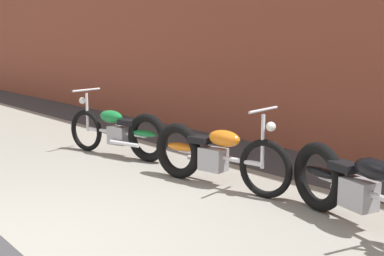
{
  "coord_description": "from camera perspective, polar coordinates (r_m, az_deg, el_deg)",
  "views": [
    {
      "loc": [
        3.79,
        -1.32,
        1.71
      ],
      "look_at": [
        -0.43,
        2.27,
        0.75
      ],
      "focal_mm": 44.39,
      "sensor_mm": 36.0,
      "label": 1
    }
  ],
  "objects": [
    {
      "name": "ground_plane",
      "position": [
        4.37,
        -20.01,
        -13.86
      ],
      "size": [
        80.0,
        80.0,
        0.0
      ],
      "primitive_type": "plane",
      "color": "#38383A"
    },
    {
      "name": "sidewalk_slab",
      "position": [
        5.17,
        -1.31,
        -9.46
      ],
      "size": [
        36.0,
        3.5,
        0.01
      ],
      "primitive_type": "cube",
      "color": "gray",
      "rests_on": "ground"
    },
    {
      "name": "motorcycle_green",
      "position": [
        7.39,
        -8.33,
        -0.49
      ],
      "size": [
        1.96,
        0.78,
        1.03
      ],
      "rotation": [
        0.0,
        0.0,
        3.41
      ],
      "color": "black",
      "rests_on": "ground"
    },
    {
      "name": "motorcycle_orange",
      "position": [
        5.87,
        1.97,
        -3.1
      ],
      "size": [
        1.99,
        0.65,
        1.03
      ],
      "rotation": [
        0.0,
        0.0,
        0.18
      ],
      "color": "black",
      "rests_on": "ground"
    },
    {
      "name": "motorcycle_black",
      "position": [
        4.79,
        18.8,
        -6.6
      ],
      "size": [
        1.97,
        0.76,
        1.03
      ],
      "rotation": [
        0.0,
        0.0,
        -0.25
      ],
      "color": "black",
      "rests_on": "ground"
    }
  ]
}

